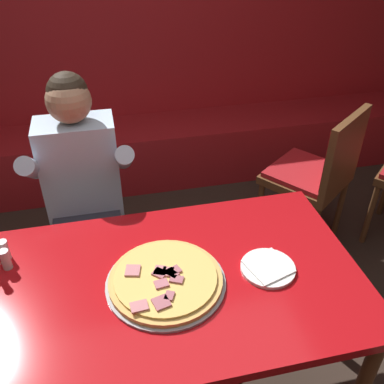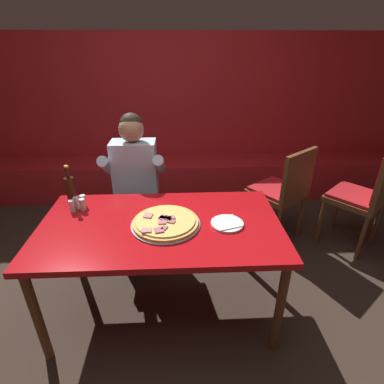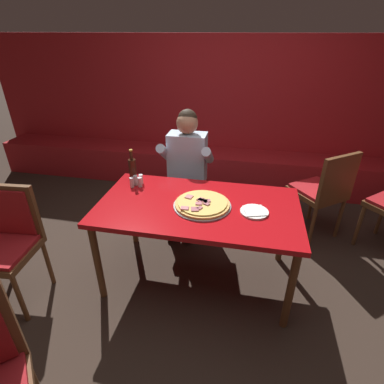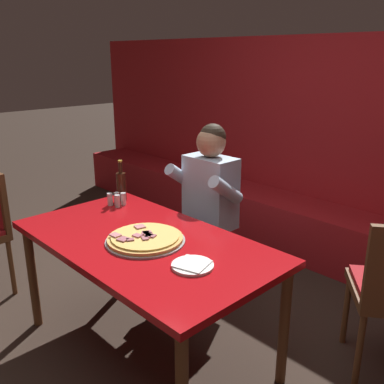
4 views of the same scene
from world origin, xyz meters
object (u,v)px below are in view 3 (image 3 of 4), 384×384
Objects in this scene: beer_bottle at (133,169)px; shaker_oregano at (140,183)px; main_dining_table at (198,212)px; shaker_red_pepper_flakes at (136,181)px; diner_seated_blue_shirt at (186,168)px; dining_chair_near_right at (324,188)px; dining_chair_near_left at (6,238)px; pizza at (202,204)px; shaker_black_pepper at (132,183)px; shaker_parmesan at (141,180)px; plate_white_paper at (254,212)px.

beer_bottle is 3.40× the size of shaker_oregano.
main_dining_table is 0.64m from shaker_red_pepper_flakes.
diner_seated_blue_shirt is at bearing 61.77° from shaker_oregano.
diner_seated_blue_shirt is at bearing -175.52° from dining_chair_near_right.
shaker_red_pepper_flakes is 0.09× the size of dining_chair_near_left.
shaker_black_pepper is (-0.65, 0.20, 0.02)m from pizza.
shaker_oregano is at bearing 37.76° from dining_chair_near_left.
shaker_red_pepper_flakes reaches higher than main_dining_table.
shaker_parmesan is at bearing -28.99° from beer_bottle.
shaker_parmesan is 1.77m from dining_chair_near_right.
shaker_red_pepper_flakes is (-0.04, -0.03, 0.00)m from shaker_parmesan.
dining_chair_near_right reaches higher than plate_white_paper.
dining_chair_near_left is (-1.42, -0.44, -0.21)m from pizza.
pizza reaches higher than main_dining_table.
shaker_black_pepper is (-0.07, -0.02, 0.00)m from shaker_oregano.
shaker_black_pepper is (-1.04, 0.21, 0.03)m from plate_white_paper.
shaker_black_pepper is (-0.02, -0.04, 0.00)m from shaker_red_pepper_flakes.
pizza is at bearing -25.26° from beer_bottle.
beer_bottle is at bearing 151.01° from shaker_parmesan.
pizza is 5.17× the size of shaker_oregano.
plate_white_paper is 1.06m from shaker_red_pepper_flakes.
pizza is at bearing -24.76° from main_dining_table.
diner_seated_blue_shirt reaches higher than dining_chair_near_right.
shaker_parmesan is 0.07× the size of diner_seated_blue_shirt.
dining_chair_near_right is 1.01× the size of dining_chair_near_left.
dining_chair_near_right is at bearing 20.81° from shaker_black_pepper.
beer_bottle is (-0.64, 0.30, 0.18)m from main_dining_table.
beer_bottle reaches higher than shaker_oregano.
shaker_black_pepper is at bearing 162.87° from pizza.
dining_chair_near_left is (-0.83, -0.71, -0.23)m from shaker_parmesan.
dining_chair_near_left is (-0.78, -0.64, -0.23)m from shaker_black_pepper.
shaker_oregano is 1.78m from dining_chair_near_right.
pizza is 0.47× the size of dining_chair_near_right.
shaker_oregano is 1.09m from dining_chair_near_left.
plate_white_paper is at bearing -13.24° from shaker_oregano.
plate_white_paper is at bearing 13.16° from dining_chair_near_left.
dining_chair_near_left is at bearing -166.84° from plate_white_paper.
pizza is 5.17× the size of shaker_red_pepper_flakes.
beer_bottle is 0.13m from shaker_parmesan.
main_dining_table is at bearing -20.82° from shaker_red_pepper_flakes.
pizza is 1.50m from dining_chair_near_left.
shaker_black_pepper is (-0.61, 0.18, 0.11)m from main_dining_table.
dining_chair_near_left is at bearing -161.84° from main_dining_table.
main_dining_table is 18.11× the size of shaker_red_pepper_flakes.
pizza is at bearing -141.55° from dining_chair_near_right.
main_dining_table is 0.62m from shaker_parmesan.
plate_white_paper is 0.72× the size of beer_bottle.
diner_seated_blue_shirt is (-0.26, 0.73, 0.04)m from main_dining_table.
beer_bottle is 1.10m from dining_chair_near_left.
dining_chair_near_right is (1.07, 0.85, -0.19)m from pizza.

